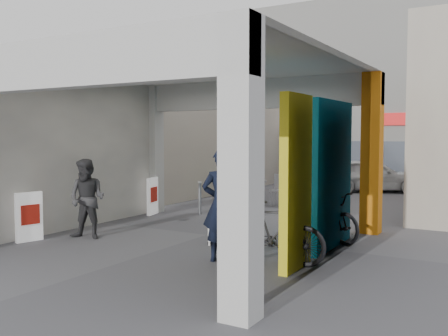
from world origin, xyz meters
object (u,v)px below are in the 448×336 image
Objects in this scene: man_elderly at (302,192)px; bicycle_front at (321,216)px; man_back_turned at (87,199)px; white_van at (372,175)px; man_with_dog at (223,205)px; man_crates at (321,173)px; cafe_set at (255,194)px; border_collie at (215,233)px; bicycle_rear at (275,232)px; produce_stand at (236,190)px.

man_elderly is 1.26m from bicycle_front.
man_back_turned is 4.84m from bicycle_front.
man_elderly is 0.46× the size of white_van.
white_van is at bearing -113.77° from man_with_dog.
white_van is (0.99, 2.94, -0.24)m from man_crates.
cafe_set is 2.65× the size of border_collie.
bicycle_rear is at bearing -12.49° from man_back_turned.
man_crates is (1.16, 2.66, 0.53)m from cafe_set.
man_with_dog is at bearing 108.08° from bicycle_rear.
bicycle_front reaches higher than produce_stand.
man_back_turned is at bearing 86.24° from man_crates.
man_crates is at bearing 63.29° from man_back_turned.
bicycle_front is (3.44, -3.81, 0.16)m from cafe_set.
produce_stand is at bearing 119.71° from white_van.
man_elderly is 0.98× the size of bicycle_rear.
man_elderly is (0.08, 3.43, -0.10)m from man_with_dog.
man_crates is (-1.41, 8.98, -0.09)m from man_with_dog.
man_with_dog is 0.52× the size of white_van.
man_with_dog reaches higher than bicycle_rear.
bicycle_rear is (3.40, -6.01, 0.19)m from cafe_set.
cafe_set is at bearing 111.03° from border_collie.
bicycle_front is at bearing -47.92° from cafe_set.
white_van is at bearing 3.99° from bicycle_rear.
man_back_turned is at bearing -110.39° from produce_stand.
man_elderly is at bearing 61.86° from bicycle_front.
man_with_dog is at bearing -17.29° from man_back_turned.
man_back_turned reaches higher than cafe_set.
bicycle_rear is at bearing 174.46° from man_with_dog.
man_with_dog is 1.10× the size of man_crates.
white_van is at bearing -99.89° from man_crates.
man_with_dog is 1.09× the size of bicycle_rear.
produce_stand is at bearing 139.67° from cafe_set.
border_collie is 0.16× the size of white_van.
border_collie is at bearing 3.38° from man_back_turned.
man_with_dog is at bearing 107.72° from man_crates.
produce_stand reaches higher than border_collie.
bicycle_front reaches higher than cafe_set.
cafe_set is 6.20m from man_back_turned.
man_with_dog reaches higher than man_elderly.
man_back_turned is 0.45× the size of white_van.
man_with_dog is at bearing -86.69° from produce_stand.
man_back_turned is (0.47, -7.21, 0.53)m from produce_stand.
cafe_set is at bearing 27.37° from bicycle_rear.
man_crates is at bearing 66.46° from cafe_set.
man_elderly reaches higher than bicycle_front.
bicycle_front is (0.87, 2.51, -0.47)m from man_with_dog.
man_back_turned is 4.21m from bicycle_rear.
man_crates reaches higher than bicycle_rear.
bicycle_rear is at bearing -80.73° from produce_stand.
man_back_turned is at bearing -28.90° from man_with_dog.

